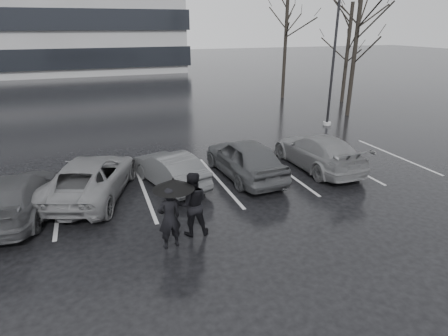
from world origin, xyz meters
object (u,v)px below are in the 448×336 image
(car_east, at_px, (318,151))
(pedestrian_left, at_px, (169,218))
(car_west_a, at_px, (169,169))
(lamp_post, at_px, (333,59))
(car_main, at_px, (245,158))
(tree_east, at_px, (355,51))
(pedestrian_right, at_px, (192,204))
(car_west_c, at_px, (18,195))
(tree_ne, at_px, (347,54))
(car_west_b, at_px, (90,178))
(tree_north, at_px, (285,42))

(car_east, bearing_deg, pedestrian_left, 27.41)
(pedestrian_left, bearing_deg, car_east, -160.71)
(car_west_a, xyz_separation_m, lamp_post, (10.50, 5.51, 3.10))
(car_main, distance_m, pedestrian_left, 5.39)
(car_east, height_order, tree_east, tree_east)
(pedestrian_right, bearing_deg, lamp_post, -132.00)
(car_east, bearing_deg, car_west_c, 1.06)
(tree_ne, bearing_deg, car_west_c, -149.82)
(lamp_post, bearing_deg, car_west_b, -157.18)
(tree_north, bearing_deg, lamp_post, -101.09)
(lamp_post, xyz_separation_m, tree_ne, (5.21, 5.72, -0.22))
(tree_ne, bearing_deg, tree_east, -122.01)
(lamp_post, distance_m, tree_east, 3.22)
(car_west_a, distance_m, tree_ne, 19.53)
(tree_east, bearing_deg, car_west_a, -151.31)
(car_west_c, height_order, tree_north, tree_north)
(car_west_a, bearing_deg, lamp_post, -169.43)
(car_main, relative_size, pedestrian_right, 2.39)
(car_west_b, relative_size, lamp_post, 0.60)
(car_main, height_order, car_west_c, car_main)
(pedestrian_right, distance_m, tree_east, 17.47)
(car_main, relative_size, car_west_c, 0.98)
(car_west_a, height_order, tree_east, tree_east)
(pedestrian_left, bearing_deg, tree_east, -150.74)
(pedestrian_left, xyz_separation_m, tree_north, (13.07, 18.29, 3.40))
(car_main, bearing_deg, pedestrian_left, 42.16)
(pedestrian_right, bearing_deg, car_east, -144.15)
(car_main, height_order, tree_north, tree_north)
(tree_east, bearing_deg, tree_ne, 57.99)
(car_east, bearing_deg, car_west_a, -3.83)
(tree_north, bearing_deg, pedestrian_right, -124.64)
(car_west_b, bearing_deg, car_west_a, -159.49)
(car_east, relative_size, lamp_post, 0.58)
(car_west_a, xyz_separation_m, car_west_c, (-4.85, -0.72, 0.04))
(car_west_c, distance_m, lamp_post, 16.85)
(tree_east, xyz_separation_m, tree_ne, (2.50, 4.00, -0.50))
(car_west_a, bearing_deg, car_west_c, -8.64)
(car_west_c, height_order, car_east, car_east)
(tree_ne, xyz_separation_m, tree_north, (-3.50, 3.00, 0.75))
(pedestrian_right, bearing_deg, car_west_c, -24.32)
(car_west_a, height_order, pedestrian_right, pedestrian_right)
(car_west_a, xyz_separation_m, tree_north, (12.21, 14.23, 3.63))
(car_main, distance_m, car_east, 3.18)
(car_main, distance_m, tree_north, 17.52)
(pedestrian_left, bearing_deg, lamp_post, -149.36)
(car_west_a, distance_m, car_west_c, 4.90)
(car_west_c, bearing_deg, tree_north, -129.56)
(pedestrian_left, relative_size, tree_north, 0.20)
(car_main, height_order, lamp_post, lamp_post)
(tree_ne, relative_size, tree_north, 0.82)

